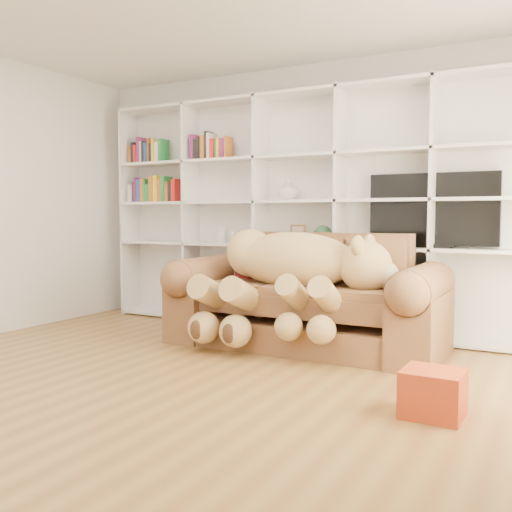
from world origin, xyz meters
The scene contains 14 objects.
floor centered at (0.00, 0.00, 0.00)m, with size 5.00×5.00×0.00m, color brown.
wall_back centered at (0.00, 2.50, 1.35)m, with size 5.00×0.02×2.70m, color white.
bookshelf centered at (-0.24, 2.36, 1.31)m, with size 4.43×0.35×2.40m.
sofa centered at (0.37, 1.64, 0.38)m, with size 2.37×1.02×1.00m.
teddy_bear centered at (0.30, 1.44, 0.68)m, with size 1.66×0.94×0.96m.
throw_pillow centered at (-0.16, 1.81, 0.74)m, with size 0.46×0.15×0.46m, color maroon.
gift_box centered at (1.73, 0.34, 0.13)m, with size 0.34×0.31×0.27m, color #B23917.
tv centered at (1.31, 2.35, 1.20)m, with size 1.14×0.18×0.68m.
picture_frame centered at (-0.01, 2.30, 0.97)m, with size 0.15×0.03×0.19m, color brown.
green_vase centered at (0.26, 2.30, 0.96)m, with size 0.20×0.20×0.20m, color #2C553A.
figurine_tall centered at (-0.92, 2.30, 0.95)m, with size 0.08×0.08×0.17m, color silver.
figurine_short centered at (-0.78, 2.30, 0.92)m, with size 0.07×0.07×0.12m, color silver.
snow_globe centered at (-0.53, 2.30, 0.93)m, with size 0.12×0.12×0.12m, color white.
shelf_vase centered at (-0.13, 2.30, 1.42)m, with size 0.20×0.20×0.21m, color beige.
Camera 1 is at (2.37, -2.96, 1.15)m, focal length 40.00 mm.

